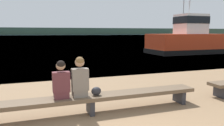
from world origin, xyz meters
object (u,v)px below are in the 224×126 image
object	(u,v)px
person_right	(80,79)
tugboat_red	(187,41)
bench_main	(90,99)
shopping_bag	(96,91)
moored_sailboat	(184,44)
person_left	(61,82)

from	to	relation	value
person_right	tugboat_red	size ratio (longest dim) A/B	0.13
bench_main	tugboat_red	world-z (taller)	tugboat_red
tugboat_red	person_right	bearing A→B (deg)	133.66
bench_main	shopping_bag	size ratio (longest dim) A/B	23.83
bench_main	person_right	size ratio (longest dim) A/B	5.96
shopping_bag	moored_sailboat	world-z (taller)	moored_sailboat
shopping_bag	tugboat_red	bearing A→B (deg)	44.95
bench_main	shopping_bag	bearing A→B (deg)	-11.29
bench_main	person_right	xyz separation A→B (m)	(-0.25, -0.00, 0.54)
bench_main	person_left	size ratio (longest dim) A/B	6.40
bench_main	tugboat_red	xyz separation A→B (m)	(12.86, 12.66, 0.82)
bench_main	person_left	bearing A→B (deg)	179.91
shopping_bag	bench_main	bearing A→B (deg)	168.71
person_right	bench_main	bearing A→B (deg)	0.26
bench_main	person_left	world-z (taller)	person_left
shopping_bag	moored_sailboat	bearing A→B (deg)	48.15
person_left	person_right	size ratio (longest dim) A/B	0.93
person_left	shopping_bag	bearing A→B (deg)	-2.06
person_left	shopping_bag	size ratio (longest dim) A/B	3.72
person_left	tugboat_red	size ratio (longest dim) A/B	0.12
person_right	moored_sailboat	world-z (taller)	moored_sailboat
tugboat_red	shopping_bag	bearing A→B (deg)	134.61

